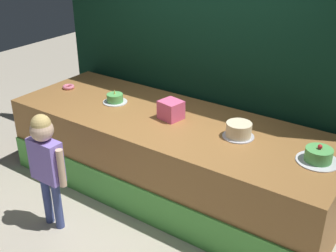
% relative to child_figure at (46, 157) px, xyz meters
% --- Properties ---
extents(ground_plane, '(12.00, 12.00, 0.00)m').
position_rel_child_figure_xyz_m(ground_plane, '(0.56, 0.51, -0.74)').
color(ground_plane, '#BCB29E').
extents(stage_platform, '(3.43, 1.22, 0.82)m').
position_rel_child_figure_xyz_m(stage_platform, '(0.56, 1.11, -0.33)').
color(stage_platform, '#9E6B38').
rests_on(stage_platform, ground_plane).
extents(curtain_backdrop, '(3.89, 0.08, 3.16)m').
position_rel_child_figure_xyz_m(curtain_backdrop, '(0.56, 1.81, 0.84)').
color(curtain_backdrop, black).
rests_on(curtain_backdrop, ground_plane).
extents(child_figure, '(0.44, 0.20, 1.14)m').
position_rel_child_figure_xyz_m(child_figure, '(0.00, 0.00, 0.00)').
color(child_figure, '#3F4C8C').
rests_on(child_figure, ground_plane).
extents(pink_box, '(0.24, 0.23, 0.19)m').
position_rel_child_figure_xyz_m(pink_box, '(0.56, 1.13, 0.18)').
color(pink_box, '#F15D8E').
rests_on(pink_box, stage_platform).
extents(donut, '(0.14, 0.14, 0.04)m').
position_rel_child_figure_xyz_m(donut, '(-0.90, 1.13, 0.11)').
color(donut, pink).
rests_on(donut, stage_platform).
extents(cake_left, '(0.27, 0.27, 0.15)m').
position_rel_child_figure_xyz_m(cake_left, '(-0.17, 1.12, 0.13)').
color(cake_left, silver).
rests_on(cake_left, stage_platform).
extents(cake_center, '(0.29, 0.29, 0.14)m').
position_rel_child_figure_xyz_m(cake_center, '(1.29, 1.15, 0.15)').
color(cake_center, silver).
rests_on(cake_center, stage_platform).
extents(cake_right, '(0.35, 0.35, 0.16)m').
position_rel_child_figure_xyz_m(cake_right, '(2.02, 1.13, 0.14)').
color(cake_right, silver).
rests_on(cake_right, stage_platform).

